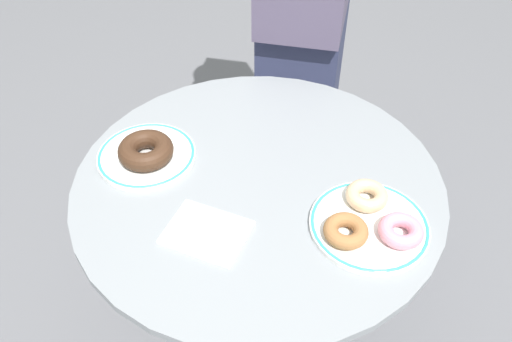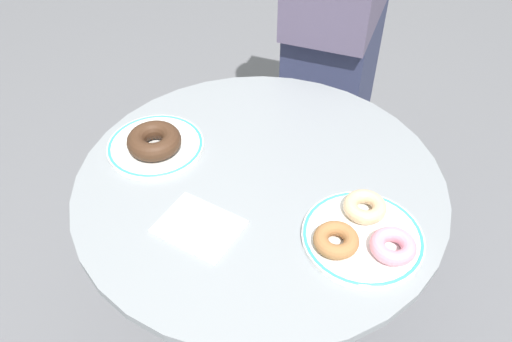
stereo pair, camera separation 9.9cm
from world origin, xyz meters
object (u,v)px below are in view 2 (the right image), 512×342
donut_cinnamon (336,240)px  paper_napkin (199,227)px  plate_right (363,237)px  donut_glazed (365,207)px  plate_left (156,146)px  donut_pink_frosted (393,246)px  person_figure (338,20)px  cafe_table (259,256)px  donut_chocolate (154,141)px

donut_cinnamon → paper_napkin: (-0.23, -0.10, -0.02)m
plate_right → donut_glazed: donut_glazed is taller
plate_left → donut_pink_frosted: (0.53, 0.02, 0.02)m
plate_right → donut_pink_frosted: bearing=-3.6°
plate_left → donut_pink_frosted: size_ratio=2.56×
person_figure → donut_glazed: bearing=-57.3°
person_figure → donut_cinnamon: bearing=-61.6°
donut_pink_frosted → donut_glazed: (-0.08, 0.05, 0.00)m
cafe_table → plate_left: 0.35m
donut_glazed → donut_cinnamon: 0.10m
cafe_table → plate_left: bearing=-168.3°
plate_right → donut_pink_frosted: donut_pink_frosted is taller
donut_cinnamon → donut_glazed: bearing=86.8°
donut_pink_frosted → donut_cinnamon: same height
plate_right → paper_napkin: plate_right is taller
donut_cinnamon → person_figure: person_figure is taller
donut_pink_frosted → person_figure: person_figure is taller
plate_left → person_figure: person_figure is taller
donut_pink_frosted → donut_cinnamon: size_ratio=1.00×
cafe_table → plate_right: size_ratio=3.52×
cafe_table → donut_pink_frosted: (0.29, -0.02, 0.27)m
donut_pink_frosted → donut_glazed: 0.10m
donut_glazed → donut_cinnamon: size_ratio=1.00×
person_figure → donut_pink_frosted: bearing=-54.5°
donut_glazed → paper_napkin: size_ratio=0.56×
donut_cinnamon → paper_napkin: 0.25m
donut_chocolate → person_figure: person_figure is taller
cafe_table → person_figure: bearing=104.7°
donut_chocolate → plate_right: bearing=4.7°
donut_pink_frosted → cafe_table: bearing=175.4°
donut_glazed → plate_left: bearing=-170.0°
paper_napkin → donut_cinnamon: bearing=23.7°
plate_left → paper_napkin: 0.25m
plate_right → donut_pink_frosted: size_ratio=2.73×
donut_cinnamon → donut_pink_frosted: bearing=27.3°
donut_cinnamon → person_figure: size_ratio=0.05×
plate_left → donut_chocolate: 0.03m
donut_glazed → donut_cinnamon: same height
plate_right → donut_chocolate: (-0.46, -0.04, 0.03)m
paper_napkin → person_figure: size_ratio=0.09×
plate_right → paper_napkin: (-0.26, -0.15, -0.00)m
cafe_table → donut_pink_frosted: 0.40m
plate_right → donut_chocolate: 0.47m
plate_left → donut_pink_frosted: 0.53m
cafe_table → donut_glazed: 0.35m
donut_pink_frosted → person_figure: bearing=125.5°
donut_chocolate → cafe_table: bearing=14.5°
plate_right → donut_glazed: bearing=115.3°
cafe_table → donut_cinnamon: bearing=-18.2°
cafe_table → donut_chocolate: (-0.23, -0.06, 0.28)m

